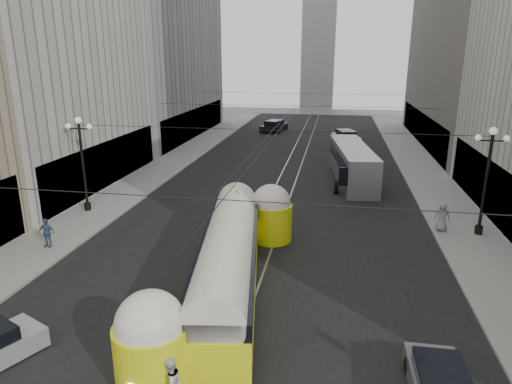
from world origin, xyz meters
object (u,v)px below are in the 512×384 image
at_px(pedestrian_sidewalk_left, 47,233).
at_px(pedestrian_sidewalk_right, 442,217).
at_px(city_bus, 352,162).
at_px(streetcar, 229,258).
at_px(pedestrian_crossing_b, 170,384).

bearing_deg(pedestrian_sidewalk_left, pedestrian_sidewalk_right, 16.20).
height_order(city_bus, pedestrian_sidewalk_right, city_bus).
relative_size(streetcar, pedestrian_sidewalk_left, 9.35).
xyz_separation_m(city_bus, pedestrian_sidewalk_left, (-16.93, -17.60, -0.68)).
bearing_deg(pedestrian_crossing_b, pedestrian_sidewalk_left, -108.69).
relative_size(pedestrian_crossing_b, pedestrian_sidewalk_right, 0.95).
height_order(city_bus, pedestrian_crossing_b, city_bus).
distance_m(city_bus, pedestrian_crossing_b, 28.46).
bearing_deg(pedestrian_sidewalk_right, pedestrian_crossing_b, 66.99).
relative_size(city_bus, pedestrian_sidewalk_left, 7.39).
xyz_separation_m(streetcar, pedestrian_crossing_b, (-0.09, -7.31, -0.78)).
relative_size(pedestrian_crossing_b, pedestrian_sidewalk_left, 1.06).
distance_m(city_bus, pedestrian_sidewalk_right, 12.40).
bearing_deg(pedestrian_sidewalk_right, city_bus, -54.95).
distance_m(pedestrian_crossing_b, pedestrian_sidewalk_left, 14.93).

